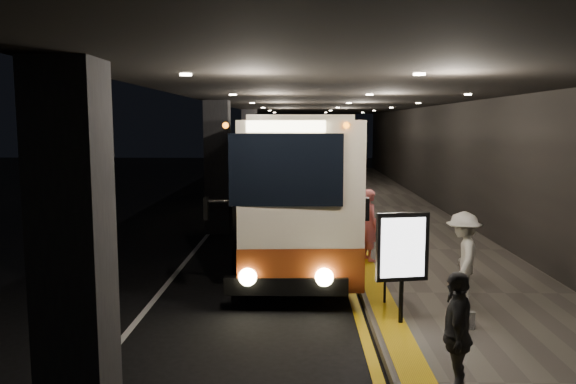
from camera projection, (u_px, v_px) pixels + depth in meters
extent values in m
plane|color=black|center=(254.00, 261.00, 14.91)|extent=(90.00, 90.00, 0.00)
cube|color=silver|center=(214.00, 227.00, 19.90)|extent=(0.12, 50.00, 0.01)
cube|color=gold|center=(331.00, 227.00, 19.82)|extent=(0.18, 50.00, 0.01)
cube|color=#514C44|center=(399.00, 225.00, 19.76)|extent=(4.50, 50.00, 0.15)
cube|color=gold|center=(346.00, 223.00, 19.79)|extent=(0.50, 50.00, 0.01)
cube|color=black|center=(467.00, 142.00, 19.36)|extent=(0.10, 50.00, 6.00)
cube|color=black|center=(73.00, 245.00, 6.73)|extent=(0.80, 0.80, 4.40)
cube|color=black|center=(218.00, 167.00, 18.64)|extent=(0.80, 0.80, 4.40)
cube|color=black|center=(250.00, 150.00, 30.55)|extent=(0.80, 0.80, 4.40)
cube|color=black|center=(337.00, 95.00, 19.26)|extent=(9.00, 50.00, 0.40)
cube|color=beige|center=(291.00, 178.00, 16.41)|extent=(3.01, 11.82, 3.32)
cube|color=maroon|center=(291.00, 219.00, 16.56)|extent=(3.03, 11.85, 0.88)
cube|color=black|center=(286.00, 170.00, 10.47)|extent=(2.15, 0.17, 1.37)
cube|color=black|center=(286.00, 286.00, 10.83)|extent=(2.40, 0.37, 0.34)
cylinder|color=black|center=(241.00, 261.00, 12.94)|extent=(0.27, 0.98, 0.98)
cylinder|color=black|center=(336.00, 262.00, 12.89)|extent=(0.27, 0.98, 0.98)
cylinder|color=black|center=(262.00, 210.00, 20.50)|extent=(0.27, 0.98, 0.98)
cylinder|color=black|center=(323.00, 211.00, 20.45)|extent=(0.27, 0.98, 0.98)
sphere|color=#FFEAA5|center=(248.00, 277.00, 10.73)|extent=(0.35, 0.35, 0.35)
sphere|color=#FFEAA5|center=(324.00, 277.00, 10.70)|extent=(0.35, 0.35, 0.35)
cube|color=#FFF2BF|center=(286.00, 126.00, 10.36)|extent=(1.47, 0.12, 0.21)
cube|color=beige|center=(293.00, 153.00, 30.78)|extent=(2.75, 11.60, 3.27)
cube|color=maroon|center=(293.00, 175.00, 30.93)|extent=(2.77, 11.62, 0.87)
cube|color=black|center=(292.00, 144.00, 24.94)|extent=(2.12, 0.12, 1.35)
cube|color=black|center=(292.00, 193.00, 25.29)|extent=(2.36, 0.32, 0.34)
cylinder|color=black|center=(270.00, 189.00, 27.37)|extent=(0.27, 0.96, 0.96)
cylinder|color=black|center=(314.00, 189.00, 27.32)|extent=(0.27, 0.96, 0.96)
cylinder|color=black|center=(276.00, 175.00, 34.81)|extent=(0.27, 0.96, 0.96)
cylinder|color=black|center=(311.00, 175.00, 34.76)|extent=(0.27, 0.96, 0.96)
cube|color=beige|center=(295.00, 144.00, 43.07)|extent=(3.27, 12.11, 3.39)
cube|color=maroon|center=(295.00, 160.00, 43.22)|extent=(3.30, 12.13, 0.90)
cube|color=black|center=(294.00, 136.00, 37.01)|extent=(2.19, 0.20, 1.40)
cube|color=black|center=(294.00, 170.00, 37.37)|extent=(2.45, 0.41, 0.35)
cylinder|color=black|center=(279.00, 168.00, 39.53)|extent=(0.28, 1.00, 1.00)
cylinder|color=black|center=(311.00, 168.00, 39.48)|extent=(0.28, 1.00, 1.00)
cylinder|color=black|center=(282.00, 161.00, 47.25)|extent=(0.28, 1.00, 1.00)
cylinder|color=black|center=(309.00, 161.00, 47.20)|extent=(0.28, 1.00, 1.00)
imported|color=#D26265|center=(369.00, 225.00, 14.32)|extent=(0.62, 0.77, 1.84)
imported|color=silver|center=(463.00, 258.00, 10.91)|extent=(0.84, 1.27, 1.80)
imported|color=#4F5055|center=(457.00, 335.00, 7.11)|extent=(0.72, 1.07, 1.66)
cube|color=black|center=(467.00, 320.00, 9.60)|extent=(0.25, 0.11, 0.30)
cylinder|color=black|center=(401.00, 302.00, 9.85)|extent=(0.08, 0.08, 0.77)
cube|color=black|center=(402.00, 247.00, 9.73)|extent=(0.93, 0.27, 1.21)
cube|color=white|center=(403.00, 248.00, 9.67)|extent=(0.78, 0.16, 1.04)
cylinder|color=black|center=(385.00, 273.00, 10.92)|extent=(0.05, 0.05, 1.20)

